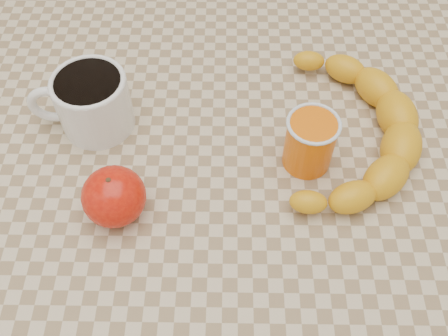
{
  "coord_description": "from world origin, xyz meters",
  "views": [
    {
      "loc": [
        0.0,
        -0.34,
        1.26
      ],
      "look_at": [
        0.0,
        0.0,
        0.77
      ],
      "focal_mm": 40.0,
      "sensor_mm": 36.0,
      "label": 1
    }
  ],
  "objects_px": {
    "table": "(224,212)",
    "banana": "(347,129)",
    "coffee_mug": "(91,101)",
    "orange_juice_glass": "(310,142)",
    "apple": "(114,196)"
  },
  "relations": [
    {
      "from": "table",
      "to": "banana",
      "type": "xyz_separation_m",
      "value": [
        0.15,
        0.06,
        0.11
      ]
    },
    {
      "from": "table",
      "to": "banana",
      "type": "distance_m",
      "value": 0.2
    },
    {
      "from": "table",
      "to": "coffee_mug",
      "type": "height_order",
      "value": "coffee_mug"
    },
    {
      "from": "orange_juice_glass",
      "to": "apple",
      "type": "bearing_deg",
      "value": -161.21
    },
    {
      "from": "orange_juice_glass",
      "to": "apple",
      "type": "relative_size",
      "value": 0.86
    },
    {
      "from": "table",
      "to": "orange_juice_glass",
      "type": "xyz_separation_m",
      "value": [
        0.1,
        0.03,
        0.12
      ]
    },
    {
      "from": "table",
      "to": "apple",
      "type": "distance_m",
      "value": 0.18
    },
    {
      "from": "banana",
      "to": "apple",
      "type": "bearing_deg",
      "value": -143.63
    },
    {
      "from": "banana",
      "to": "coffee_mug",
      "type": "bearing_deg",
      "value": -169.75
    },
    {
      "from": "coffee_mug",
      "to": "apple",
      "type": "bearing_deg",
      "value": -71.09
    },
    {
      "from": "apple",
      "to": "coffee_mug",
      "type": "bearing_deg",
      "value": 108.91
    },
    {
      "from": "orange_juice_glass",
      "to": "banana",
      "type": "relative_size",
      "value": 0.21
    },
    {
      "from": "coffee_mug",
      "to": "apple",
      "type": "relative_size",
      "value": 1.54
    },
    {
      "from": "orange_juice_glass",
      "to": "banana",
      "type": "distance_m",
      "value": 0.06
    },
    {
      "from": "apple",
      "to": "banana",
      "type": "distance_m",
      "value": 0.3
    }
  ]
}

